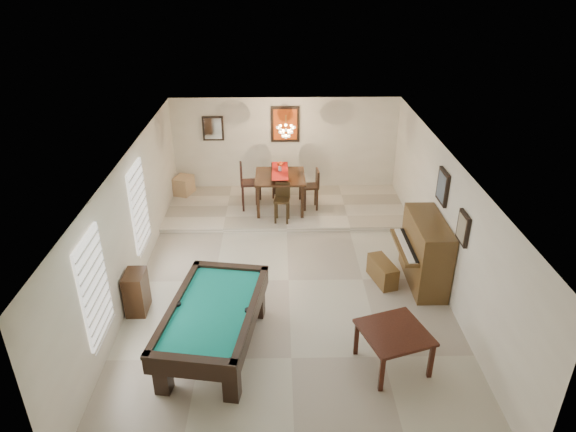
{
  "coord_description": "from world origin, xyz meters",
  "views": [
    {
      "loc": [
        -0.18,
        -8.64,
        5.83
      ],
      "look_at": [
        0.0,
        0.6,
        1.15
      ],
      "focal_mm": 32.0,
      "sensor_mm": 36.0,
      "label": 1
    }
  ],
  "objects_px": {
    "upright_piano": "(418,252)",
    "pool_table": "(214,329)",
    "piano_bench": "(382,271)",
    "square_table": "(393,348)",
    "dining_chair_west": "(250,186)",
    "dining_table": "(280,190)",
    "dining_chair_east": "(310,189)",
    "chandelier": "(286,127)",
    "flower_vase": "(280,166)",
    "apothecary_chest": "(137,292)",
    "dining_chair_south": "(282,203)",
    "dining_chair_north": "(280,179)",
    "corner_bench": "(183,185)"
  },
  "relations": [
    {
      "from": "pool_table",
      "to": "apothecary_chest",
      "type": "distance_m",
      "value": 1.87
    },
    {
      "from": "flower_vase",
      "to": "square_table",
      "type": "bearing_deg",
      "value": -72.45
    },
    {
      "from": "chandelier",
      "to": "corner_bench",
      "type": "bearing_deg",
      "value": 162.96
    },
    {
      "from": "square_table",
      "to": "dining_chair_north",
      "type": "distance_m",
      "value": 6.49
    },
    {
      "from": "pool_table",
      "to": "chandelier",
      "type": "bearing_deg",
      "value": 85.49
    },
    {
      "from": "dining_table",
      "to": "square_table",
      "type": "bearing_deg",
      "value": -72.45
    },
    {
      "from": "dining_chair_north",
      "to": "chandelier",
      "type": "relative_size",
      "value": 1.69
    },
    {
      "from": "pool_table",
      "to": "flower_vase",
      "type": "bearing_deg",
      "value": 86.78
    },
    {
      "from": "corner_bench",
      "to": "chandelier",
      "type": "height_order",
      "value": "chandelier"
    },
    {
      "from": "square_table",
      "to": "dining_chair_south",
      "type": "xyz_separation_m",
      "value": [
        -1.7,
        4.8,
        0.26
      ]
    },
    {
      "from": "flower_vase",
      "to": "dining_chair_south",
      "type": "distance_m",
      "value": 0.96
    },
    {
      "from": "pool_table",
      "to": "piano_bench",
      "type": "xyz_separation_m",
      "value": [
        3.13,
        1.95,
        -0.19
      ]
    },
    {
      "from": "upright_piano",
      "to": "piano_bench",
      "type": "relative_size",
      "value": 2.02
    },
    {
      "from": "dining_table",
      "to": "apothecary_chest",
      "type": "bearing_deg",
      "value": -123.31
    },
    {
      "from": "dining_chair_east",
      "to": "chandelier",
      "type": "bearing_deg",
      "value": -105.05
    },
    {
      "from": "dining_chair_north",
      "to": "dining_chair_east",
      "type": "xyz_separation_m",
      "value": [
        0.77,
        -0.73,
        0.01
      ]
    },
    {
      "from": "dining_chair_west",
      "to": "piano_bench",
      "type": "bearing_deg",
      "value": -144.28
    },
    {
      "from": "upright_piano",
      "to": "apothecary_chest",
      "type": "bearing_deg",
      "value": -170.88
    },
    {
      "from": "chandelier",
      "to": "piano_bench",
      "type": "bearing_deg",
      "value": -60.1
    },
    {
      "from": "upright_piano",
      "to": "apothecary_chest",
      "type": "distance_m",
      "value": 5.38
    },
    {
      "from": "square_table",
      "to": "upright_piano",
      "type": "distance_m",
      "value": 2.55
    },
    {
      "from": "piano_bench",
      "to": "dining_chair_south",
      "type": "height_order",
      "value": "dining_chair_south"
    },
    {
      "from": "apothecary_chest",
      "to": "dining_chair_north",
      "type": "distance_m",
      "value": 5.42
    },
    {
      "from": "corner_bench",
      "to": "dining_table",
      "type": "bearing_deg",
      "value": -20.34
    },
    {
      "from": "flower_vase",
      "to": "dining_chair_north",
      "type": "bearing_deg",
      "value": 90.85
    },
    {
      "from": "dining_chair_north",
      "to": "dining_table",
      "type": "bearing_deg",
      "value": 97.85
    },
    {
      "from": "piano_bench",
      "to": "corner_bench",
      "type": "distance_m",
      "value": 6.17
    },
    {
      "from": "flower_vase",
      "to": "corner_bench",
      "type": "relative_size",
      "value": 0.48
    },
    {
      "from": "dining_chair_south",
      "to": "apothecary_chest",
      "type": "bearing_deg",
      "value": -121.37
    },
    {
      "from": "apothecary_chest",
      "to": "dining_table",
      "type": "height_order",
      "value": "dining_table"
    },
    {
      "from": "dining_table",
      "to": "chandelier",
      "type": "height_order",
      "value": "chandelier"
    },
    {
      "from": "apothecary_chest",
      "to": "dining_chair_south",
      "type": "distance_m",
      "value": 4.25
    },
    {
      "from": "dining_chair_north",
      "to": "dining_chair_south",
      "type": "bearing_deg",
      "value": 98.96
    },
    {
      "from": "corner_bench",
      "to": "flower_vase",
      "type": "bearing_deg",
      "value": -20.34
    },
    {
      "from": "piano_bench",
      "to": "pool_table",
      "type": "bearing_deg",
      "value": -148.07
    },
    {
      "from": "square_table",
      "to": "dining_table",
      "type": "bearing_deg",
      "value": 107.55
    },
    {
      "from": "dining_chair_south",
      "to": "dining_chair_north",
      "type": "height_order",
      "value": "dining_chair_north"
    },
    {
      "from": "apothecary_chest",
      "to": "chandelier",
      "type": "height_order",
      "value": "chandelier"
    },
    {
      "from": "upright_piano",
      "to": "dining_table",
      "type": "distance_m",
      "value": 4.13
    },
    {
      "from": "corner_bench",
      "to": "apothecary_chest",
      "type": "bearing_deg",
      "value": -90.46
    },
    {
      "from": "square_table",
      "to": "dining_chair_west",
      "type": "height_order",
      "value": "dining_chair_west"
    },
    {
      "from": "dining_table",
      "to": "dining_chair_west",
      "type": "bearing_deg",
      "value": 176.84
    },
    {
      "from": "apothecary_chest",
      "to": "corner_bench",
      "type": "xyz_separation_m",
      "value": [
        0.04,
        4.96,
        -0.04
      ]
    },
    {
      "from": "corner_bench",
      "to": "dining_chair_south",
      "type": "bearing_deg",
      "value": -32.31
    },
    {
      "from": "pool_table",
      "to": "dining_chair_south",
      "type": "xyz_separation_m",
      "value": [
        1.14,
        4.38,
        0.18
      ]
    },
    {
      "from": "corner_bench",
      "to": "chandelier",
      "type": "relative_size",
      "value": 0.88
    },
    {
      "from": "upright_piano",
      "to": "dining_chair_south",
      "type": "distance_m",
      "value": 3.6
    },
    {
      "from": "upright_piano",
      "to": "pool_table",
      "type": "bearing_deg",
      "value": -152.88
    },
    {
      "from": "pool_table",
      "to": "dining_table",
      "type": "bearing_deg",
      "value": 86.78
    },
    {
      "from": "chandelier",
      "to": "apothecary_chest",
      "type": "bearing_deg",
      "value": -123.98
    }
  ]
}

